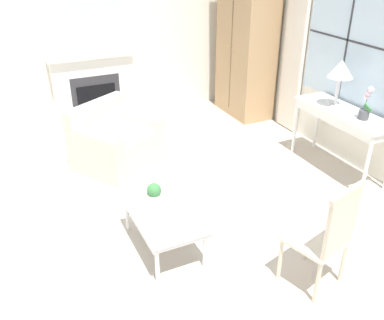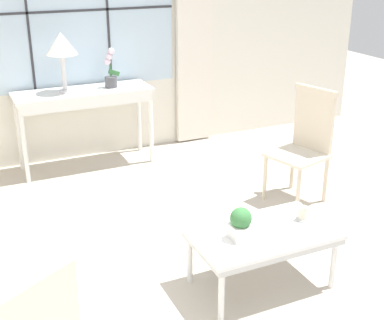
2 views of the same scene
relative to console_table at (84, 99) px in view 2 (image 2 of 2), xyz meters
The scene contains 9 objects.
ground_plane 2.80m from the console_table, 90.44° to the right, with size 14.00×14.00×0.00m, color #BCB2A3.
wall_back_windowed 0.74m from the console_table, 93.82° to the left, with size 7.20×0.14×2.80m.
console_table is the anchor object (origin of this frame).
table_lamp 0.58m from the console_table, behind, with size 0.30×0.30×0.58m.
potted_orchid 0.38m from the console_table, ahead, with size 0.16×0.12×0.40m.
side_chair_wooden 2.25m from the console_table, 45.27° to the right, with size 0.54×0.54×1.02m.
coffee_table 2.69m from the console_table, 78.87° to the right, with size 0.94×0.56×0.41m.
potted_plant_small 2.66m from the console_table, 82.71° to the right, with size 0.14×0.14×0.21m.
pillar_candle 2.74m from the console_table, 72.03° to the right, with size 0.09×0.09×0.11m.
Camera 2 is at (-1.18, -2.50, 2.14)m, focal length 50.00 mm.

